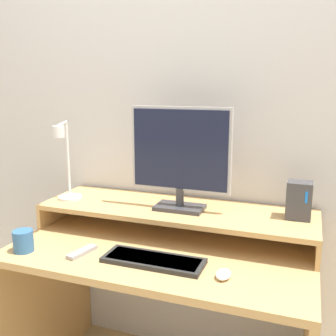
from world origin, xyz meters
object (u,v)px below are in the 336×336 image
router_dock (299,200)px  mouse (223,274)px  keyboard (153,260)px  mug (23,241)px  remote_control (82,252)px  monitor (180,156)px  desk_lamp (65,165)px

router_dock → mouse: router_dock is taller
keyboard → mug: bearing=-171.1°
keyboard → mug: 0.55m
mouse → mug: (-0.82, -0.06, 0.03)m
router_dock → mug: 1.15m
router_dock → keyboard: router_dock is taller
mouse → remote_control: size_ratio=0.56×
router_dock → monitor: bearing=-173.6°
keyboard → monitor: bearing=89.4°
keyboard → mouse: size_ratio=4.75×
mug → router_dock: bearing=23.3°
remote_control → mug: (-0.24, -0.06, 0.04)m
mug → keyboard: bearing=8.9°
mug → mouse: bearing=4.1°
keyboard → mouse: bearing=-5.3°
desk_lamp → mug: bearing=-92.0°
keyboard → mouse: mouse is taller
mouse → remote_control: mouse is taller
monitor → desk_lamp: bearing=-170.6°
router_dock → mouse: (-0.23, -0.39, -0.19)m
desk_lamp → remote_control: size_ratio=2.61×
monitor → mouse: 0.56m
desk_lamp → router_dock: size_ratio=2.42×
remote_control → mug: bearing=-166.2°
router_dock → mouse: bearing=-120.3°
router_dock → desk_lamp: bearing=-172.0°
monitor → mug: size_ratio=5.17×
keyboard → mug: (-0.54, -0.08, 0.03)m
mouse → mug: mug is taller
router_dock → remote_control: bearing=-154.1°
monitor → keyboard: size_ratio=1.17×
monitor → mug: bearing=-144.1°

